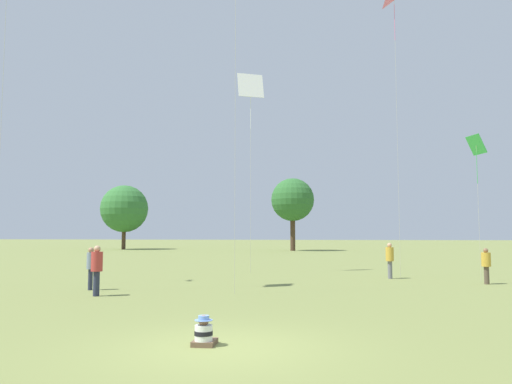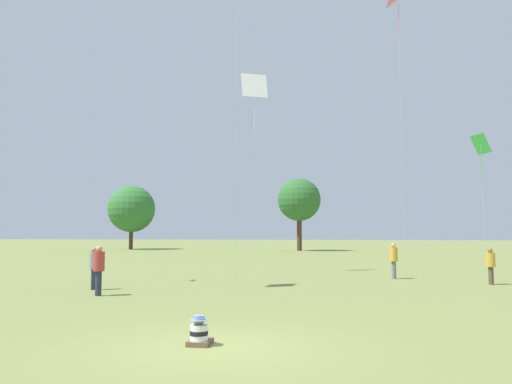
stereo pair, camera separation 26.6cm
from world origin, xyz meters
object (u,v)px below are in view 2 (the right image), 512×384
object	(u,v)px
person_standing_2	(94,264)
kite_6	(481,147)
person_standing_3	(99,266)
person_standing_4	(491,263)
seated_toddler	(199,333)
kite_2	(254,88)
distant_tree_0	(299,200)
person_standing_0	(394,258)
kite_3	(398,2)
distant_tree_1	(132,209)

from	to	relation	value
person_standing_2	kite_6	distance (m)	17.87
person_standing_3	person_standing_2	bearing A→B (deg)	54.07
person_standing_2	kite_6	size ratio (longest dim) A/B	0.24
person_standing_2	person_standing_4	distance (m)	16.49
seated_toddler	kite_2	world-z (taller)	kite_2
person_standing_4	distant_tree_0	distance (m)	41.02
person_standing_0	person_standing_3	xyz separation A→B (m)	(-11.05, -8.25, 0.02)
person_standing_0	person_standing_4	world-z (taller)	person_standing_0
kite_3	distant_tree_1	size ratio (longest dim) A/B	1.73
kite_3	person_standing_4	bearing A→B (deg)	91.08
seated_toddler	person_standing_4	size ratio (longest dim) A/B	0.39
person_standing_0	person_standing_4	xyz separation A→B (m)	(3.78, -2.13, -0.11)
kite_6	distant_tree_1	world-z (taller)	distant_tree_1
seated_toddler	person_standing_2	xyz separation A→B (m)	(-6.62, 8.69, 0.75)
kite_3	distant_tree_1	world-z (taller)	kite_3
kite_3	person_standing_0	bearing A→B (deg)	7.15
person_standing_4	kite_3	size ratio (longest dim) A/B	0.10
person_standing_0	distant_tree_0	distance (m)	38.10
person_standing_2	person_standing_4	xyz separation A→B (m)	(15.89, 4.41, -0.08)
person_standing_2	kite_2	size ratio (longest dim) A/B	0.14
person_standing_4	distant_tree_0	bearing A→B (deg)	10.73
person_standing_4	kite_6	distance (m)	5.45
kite_6	distant_tree_1	bearing A→B (deg)	65.10
seated_toddler	person_standing_0	size ratio (longest dim) A/B	0.35
person_standing_3	person_standing_0	bearing A→B (deg)	-30.92
person_standing_2	seated_toddler	bearing A→B (deg)	-119.52
kite_2	kite_6	size ratio (longest dim) A/B	1.68
person_standing_3	person_standing_4	world-z (taller)	person_standing_3
person_standing_4	kite_2	world-z (taller)	kite_2
person_standing_0	kite_3	bearing A→B (deg)	-71.71
person_standing_0	person_standing_2	xyz separation A→B (m)	(-12.11, -6.53, -0.03)
person_standing_4	kite_2	distance (m)	15.31
seated_toddler	distant_tree_0	bearing A→B (deg)	91.76
person_standing_3	kite_3	world-z (taller)	kite_3
kite_2	distant_tree_0	distance (m)	34.68
person_standing_4	seated_toddler	bearing A→B (deg)	140.06
distant_tree_1	seated_toddler	bearing A→B (deg)	-65.88
person_standing_2	distant_tree_0	size ratio (longest dim) A/B	0.18
person_standing_2	kite_2	world-z (taller)	kite_2
person_standing_0	distant_tree_1	size ratio (longest dim) A/B	0.20
kite_2	distant_tree_1	bearing A→B (deg)	143.39
distant_tree_1	kite_3	bearing A→B (deg)	-51.54
person_standing_4	kite_3	bearing A→B (deg)	42.56
seated_toddler	kite_2	size ratio (longest dim) A/B	0.05
person_standing_3	kite_6	xyz separation A→B (m)	(15.01, 7.56, 5.13)
distant_tree_0	person_standing_4	bearing A→B (deg)	-74.61
person_standing_3	kite_6	bearing A→B (deg)	-40.95
kite_6	person_standing_4	bearing A→B (deg)	-162.57
seated_toddler	person_standing_3	distance (m)	8.95
person_standing_2	distant_tree_1	world-z (taller)	distant_tree_1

